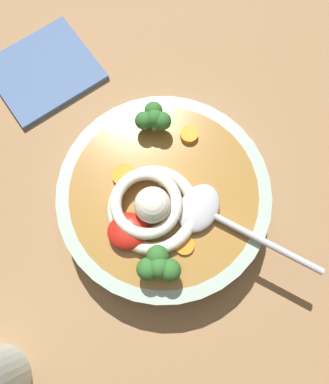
# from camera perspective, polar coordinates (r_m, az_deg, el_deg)

# --- Properties ---
(table_slab) EXTENTS (1.17, 1.17, 0.03)m
(table_slab) POSITION_cam_1_polar(r_m,az_deg,el_deg) (0.49, 0.44, -6.21)
(table_slab) COLOR #936D47
(table_slab) RESTS_ON ground
(soup_bowl) EXTENTS (0.25, 0.25, 0.05)m
(soup_bowl) POSITION_cam_1_polar(r_m,az_deg,el_deg) (0.45, 0.00, -0.89)
(soup_bowl) COLOR #9EB2A3
(soup_bowl) RESTS_ON table_slab
(noodle_pile) EXTENTS (0.12, 0.11, 0.05)m
(noodle_pile) POSITION_cam_1_polar(r_m,az_deg,el_deg) (0.41, -2.11, -2.31)
(noodle_pile) COLOR silver
(noodle_pile) RESTS_ON soup_bowl
(soup_spoon) EXTENTS (0.16, 0.13, 0.02)m
(soup_spoon) POSITION_cam_1_polar(r_m,az_deg,el_deg) (0.41, 7.14, -3.38)
(soup_spoon) COLOR #B7B7BC
(soup_spoon) RESTS_ON soup_bowl
(chili_sauce_dollop) EXTENTS (0.05, 0.04, 0.02)m
(chili_sauce_dollop) POSITION_cam_1_polar(r_m,az_deg,el_deg) (0.41, -5.67, -6.11)
(chili_sauce_dollop) COLOR red
(chili_sauce_dollop) RESTS_ON soup_bowl
(broccoli_floret_left) EXTENTS (0.04, 0.04, 0.03)m
(broccoli_floret_left) POSITION_cam_1_polar(r_m,az_deg,el_deg) (0.44, -1.84, 11.52)
(broccoli_floret_left) COLOR #7A9E60
(broccoli_floret_left) RESTS_ON soup_bowl
(broccoli_floret_front) EXTENTS (0.05, 0.04, 0.04)m
(broccoli_floret_front) POSITION_cam_1_polar(r_m,az_deg,el_deg) (0.39, -0.95, -11.47)
(broccoli_floret_front) COLOR #7A9E60
(broccoli_floret_front) RESTS_ON soup_bowl
(carrot_slice_center) EXTENTS (0.02, 0.02, 0.00)m
(carrot_slice_center) POSITION_cam_1_polar(r_m,az_deg,el_deg) (0.41, 3.14, -8.33)
(carrot_slice_center) COLOR orange
(carrot_slice_center) RESTS_ON soup_bowl
(carrot_slice_far) EXTENTS (0.02, 0.02, 0.01)m
(carrot_slice_far) POSITION_cam_1_polar(r_m,az_deg,el_deg) (0.45, 3.89, 8.97)
(carrot_slice_far) COLOR orange
(carrot_slice_far) RESTS_ON soup_bowl
(carrot_slice_right) EXTENTS (0.03, 0.03, 0.01)m
(carrot_slice_right) POSITION_cam_1_polar(r_m,az_deg,el_deg) (0.43, -6.44, 2.63)
(carrot_slice_right) COLOR orange
(carrot_slice_right) RESTS_ON soup_bowl
(folded_napkin) EXTENTS (0.18, 0.18, 0.01)m
(folded_napkin) POSITION_cam_1_polar(r_m,az_deg,el_deg) (0.58, -18.32, 17.59)
(folded_napkin) COLOR #4C6693
(folded_napkin) RESTS_ON table_slab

